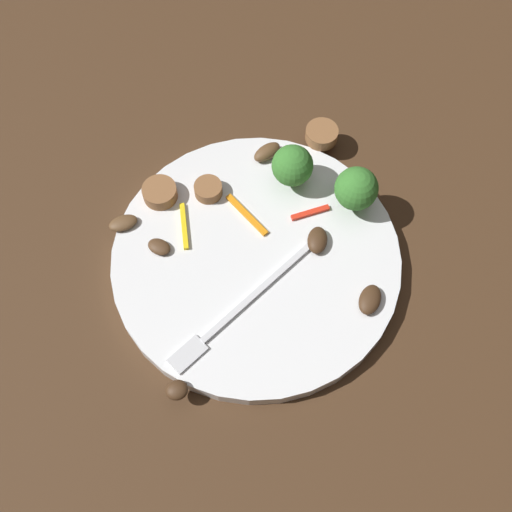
{
  "coord_description": "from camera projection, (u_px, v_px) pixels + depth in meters",
  "views": [
    {
      "loc": [
        0.09,
        0.26,
        0.57
      ],
      "look_at": [
        0.0,
        0.0,
        0.02
      ],
      "focal_mm": 44.82,
      "sensor_mm": 36.0,
      "label": 1
    }
  ],
  "objects": [
    {
      "name": "mushroom_3",
      "position": [
        159.0,
        247.0,
        0.62
      ],
      "size": [
        0.03,
        0.03,
        0.01
      ],
      "primitive_type": "ellipsoid",
      "rotation": [
        0.0,
        0.0,
        5.44
      ],
      "color": "#4C331E",
      "rests_on": "plate"
    },
    {
      "name": "pepper_strip_0",
      "position": [
        247.0,
        215.0,
        0.64
      ],
      "size": [
        0.03,
        0.06,
        0.0
      ],
      "primitive_type": "cube",
      "rotation": [
        0.0,
        0.0,
        1.94
      ],
      "color": "orange",
      "rests_on": "plate"
    },
    {
      "name": "mushroom_4",
      "position": [
        317.0,
        240.0,
        0.62
      ],
      "size": [
        0.03,
        0.04,
        0.01
      ],
      "primitive_type": "ellipsoid",
      "rotation": [
        0.0,
        0.0,
        4.21
      ],
      "color": "#422B19",
      "rests_on": "plate"
    },
    {
      "name": "sausage_slice_2",
      "position": [
        208.0,
        189.0,
        0.64
      ],
      "size": [
        0.04,
        0.04,
        0.01
      ],
      "primitive_type": "cylinder",
      "rotation": [
        0.0,
        0.0,
        0.79
      ],
      "color": "brown",
      "rests_on": "plate"
    },
    {
      "name": "sausage_slice_1",
      "position": [
        160.0,
        193.0,
        0.64
      ],
      "size": [
        0.05,
        0.05,
        0.01
      ],
      "primitive_type": "cylinder",
      "rotation": [
        0.0,
        0.0,
        0.74
      ],
      "color": "brown",
      "rests_on": "plate"
    },
    {
      "name": "sausage_slice_0",
      "position": [
        322.0,
        134.0,
        0.67
      ],
      "size": [
        0.04,
        0.04,
        0.01
      ],
      "primitive_type": "cylinder",
      "rotation": [
        0.0,
        0.0,
        1.94
      ],
      "color": "brown",
      "rests_on": "plate"
    },
    {
      "name": "broccoli_floret_0",
      "position": [
        292.0,
        166.0,
        0.63
      ],
      "size": [
        0.04,
        0.04,
        0.05
      ],
      "color": "#408630",
      "rests_on": "plate"
    },
    {
      "name": "fork",
      "position": [
        235.0,
        312.0,
        0.59
      ],
      "size": [
        0.17,
        0.08,
        0.0
      ],
      "rotation": [
        0.0,
        0.0,
        0.42
      ],
      "color": "silver",
      "rests_on": "plate"
    },
    {
      "name": "mushroom_1",
      "position": [
        177.0,
        390.0,
        0.55
      ],
      "size": [
        0.02,
        0.02,
        0.01
      ],
      "primitive_type": "ellipsoid",
      "rotation": [
        0.0,
        0.0,
        6.21
      ],
      "color": "#422B19",
      "rests_on": "plate"
    },
    {
      "name": "mushroom_0",
      "position": [
        370.0,
        300.0,
        0.59
      ],
      "size": [
        0.04,
        0.04,
        0.01
      ],
      "primitive_type": "ellipsoid",
      "rotation": [
        0.0,
        0.0,
        0.85
      ],
      "color": "#422B19",
      "rests_on": "plate"
    },
    {
      "name": "ground_plane",
      "position": [
        256.0,
        264.0,
        0.63
      ],
      "size": [
        1.4,
        1.4,
        0.0
      ],
      "primitive_type": "plane",
      "color": "#422B19"
    },
    {
      "name": "plate",
      "position": [
        256.0,
        260.0,
        0.63
      ],
      "size": [
        0.28,
        0.28,
        0.02
      ],
      "primitive_type": "cylinder",
      "color": "white",
      "rests_on": "ground_plane"
    },
    {
      "name": "mushroom_2",
      "position": [
        123.0,
        223.0,
        0.63
      ],
      "size": [
        0.03,
        0.02,
        0.01
      ],
      "primitive_type": "ellipsoid",
      "rotation": [
        0.0,
        0.0,
        3.15
      ],
      "color": "brown",
      "rests_on": "plate"
    },
    {
      "name": "mushroom_5",
      "position": [
        267.0,
        152.0,
        0.66
      ],
      "size": [
        0.04,
        0.03,
        0.01
      ],
      "primitive_type": "ellipsoid",
      "rotation": [
        0.0,
        0.0,
        3.46
      ],
      "color": "brown",
      "rests_on": "plate"
    },
    {
      "name": "broccoli_floret_1",
      "position": [
        356.0,
        189.0,
        0.62
      ],
      "size": [
        0.04,
        0.04,
        0.05
      ],
      "color": "#408630",
      "rests_on": "plate"
    },
    {
      "name": "pepper_strip_3",
      "position": [
        310.0,
        213.0,
        0.64
      ],
      "size": [
        0.04,
        0.01,
        0.0
      ],
      "primitive_type": "cube",
      "rotation": [
        0.0,
        0.0,
        3.12
      ],
      "color": "red",
      "rests_on": "plate"
    },
    {
      "name": "pepper_strip_2",
      "position": [
        184.0,
        226.0,
        0.63
      ],
      "size": [
        0.02,
        0.05,
        0.0
      ],
      "primitive_type": "cube",
      "rotation": [
        0.0,
        0.0,
        4.5
      ],
      "color": "yellow",
      "rests_on": "plate"
    }
  ]
}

